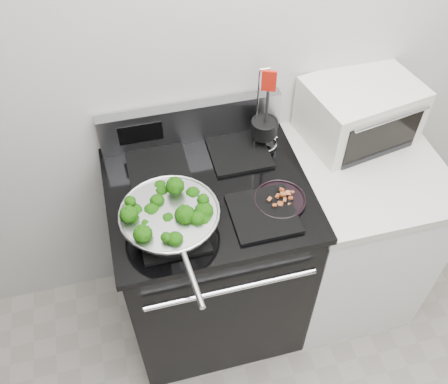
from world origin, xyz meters
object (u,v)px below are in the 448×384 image
object	(u,v)px
skillet	(170,218)
gas_range	(211,257)
bacon_plate	(280,198)
toaster_oven	(359,111)
utensil_holder	(264,132)

from	to	relation	value
skillet	gas_range	bearing A→B (deg)	36.13
skillet	bacon_plate	world-z (taller)	skillet
bacon_plate	toaster_oven	bearing A→B (deg)	35.02
bacon_plate	utensil_holder	world-z (taller)	utensil_holder
skillet	toaster_oven	xyz separation A→B (m)	(0.87, 0.34, 0.04)
skillet	utensil_holder	size ratio (longest dim) A/B	1.51
skillet	toaster_oven	distance (m)	0.94
toaster_oven	skillet	bearing A→B (deg)	-169.16
gas_range	utensil_holder	size ratio (longest dim) A/B	3.00
bacon_plate	gas_range	bearing A→B (deg)	153.76
skillet	bacon_plate	size ratio (longest dim) A/B	2.86
skillet	toaster_oven	size ratio (longest dim) A/B	1.15
gas_range	skillet	world-z (taller)	gas_range
gas_range	bacon_plate	distance (m)	0.56
toaster_oven	bacon_plate	bearing A→B (deg)	-155.47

